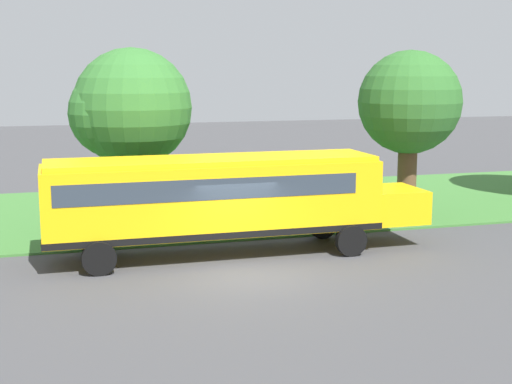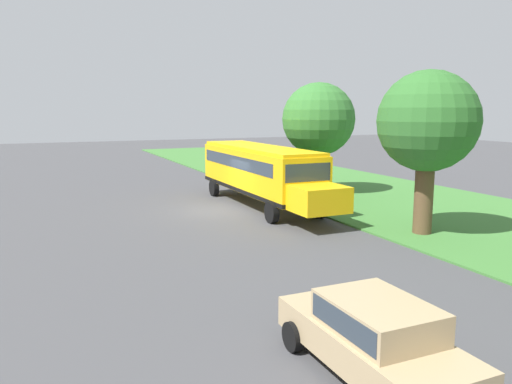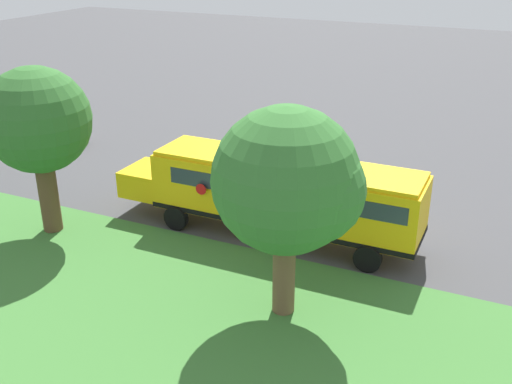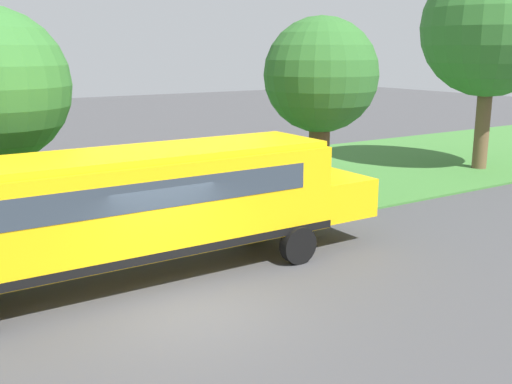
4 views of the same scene
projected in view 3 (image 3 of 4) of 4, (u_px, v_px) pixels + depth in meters
The scene contains 6 objects.
ground_plane at pixel (296, 211), 25.88m from camera, with size 120.00×120.00×0.00m, color #424244.
grass_verge at pixel (172, 341), 17.53m from camera, with size 12.00×80.00×0.08m, color #3D7533.
school_bus at pixel (278, 190), 23.05m from camera, with size 2.85×12.42×3.16m.
car_tan_nearest at pixel (46, 127), 34.17m from camera, with size 2.02×4.40×1.56m.
oak_tree_beside_bus at pixel (293, 184), 17.14m from camera, with size 4.36×4.50×6.69m.
oak_tree_roadside_mid at pixel (36, 123), 22.31m from camera, with size 4.02×4.02×6.64m.
Camera 3 is at (-22.02, -8.25, 10.99)m, focal length 42.00 mm.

